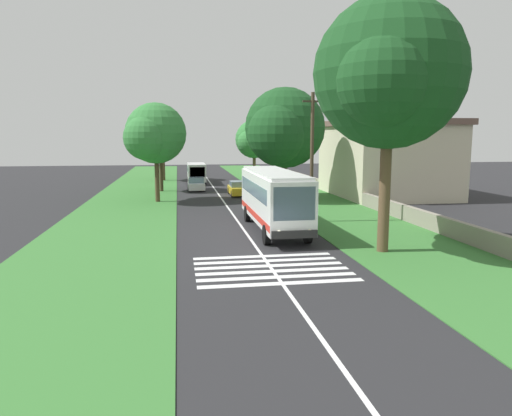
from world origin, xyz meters
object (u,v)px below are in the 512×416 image
at_px(roadside_tree_right_0, 385,77).
at_px(roadside_building, 386,158).
at_px(roadside_tree_left_2, 159,136).
at_px(roadside_tree_right_2, 282,130).
at_px(roadside_tree_left_1, 161,136).
at_px(coach_bus, 273,196).
at_px(trailing_car_1, 196,184).
at_px(trailing_car_0, 238,189).
at_px(roadside_tree_right_1, 253,140).
at_px(utility_pole, 312,156).
at_px(roadside_tree_left_0, 154,135).
at_px(trailing_minibus_0, 196,171).

height_order(roadside_tree_right_0, roadside_building, roadside_tree_right_0).
bearing_deg(roadside_tree_left_2, roadside_tree_right_2, -127.45).
bearing_deg(roadside_tree_right_2, roadside_tree_left_1, 27.98).
height_order(coach_bus, trailing_car_1, coach_bus).
height_order(trailing_car_0, roadside_tree_right_1, roadside_tree_right_1).
distance_m(trailing_car_1, roadside_tree_left_2, 6.43).
bearing_deg(utility_pole, trailing_car_1, 18.44).
bearing_deg(roadside_tree_left_1, roadside_tree_left_0, -179.85).
bearing_deg(roadside_tree_left_1, roadside_tree_right_2, -152.02).
relative_size(trailing_car_0, roadside_tree_left_0, 0.49).
distance_m(roadside_tree_right_1, roadside_tree_right_2, 21.18).
relative_size(trailing_car_1, roadside_tree_left_1, 0.51).
bearing_deg(utility_pole, roadside_tree_right_1, -2.01).
distance_m(roadside_tree_left_2, roadside_tree_right_0, 32.07).
relative_size(roadside_tree_left_1, roadside_tree_right_0, 0.67).
bearing_deg(trailing_minibus_0, utility_pole, -166.72).
bearing_deg(roadside_tree_left_2, trailing_car_0, -121.98).
bearing_deg(trailing_car_1, trailing_minibus_0, -2.49).
distance_m(trailing_car_0, utility_pole, 16.69).
relative_size(roadside_tree_left_1, utility_pole, 0.96).
bearing_deg(roadside_tree_left_1, coach_bus, -167.77).
xyz_separation_m(coach_bus, roadside_tree_left_0, (14.71, 7.85, 3.80)).
bearing_deg(roadside_tree_left_1, trailing_car_0, -156.01).
xyz_separation_m(utility_pole, roadside_building, (13.48, -11.38, -0.82)).
height_order(roadside_tree_left_0, roadside_tree_right_2, roadside_tree_right_2).
distance_m(roadside_tree_right_1, utility_pole, 33.27).
distance_m(trailing_minibus_0, roadside_tree_right_1, 9.97).
xyz_separation_m(roadside_tree_left_1, roadside_tree_right_0, (-42.78, -12.16, 2.81)).
distance_m(roadside_tree_left_0, roadside_building, 22.52).
xyz_separation_m(trailing_car_1, roadside_tree_left_2, (-0.27, 3.78, 5.19)).
bearing_deg(trailing_car_0, roadside_tree_left_0, 115.22).
distance_m(trailing_car_0, roadside_tree_left_0, 10.26).
distance_m(trailing_car_1, roadside_tree_right_0, 32.02).
xyz_separation_m(roadside_tree_left_1, utility_pole, (-33.97, -11.04, -1.34)).
bearing_deg(roadside_tree_right_1, coach_bus, 173.13).
bearing_deg(roadside_tree_right_1, roadside_tree_right_0, 179.93).
relative_size(coach_bus, trailing_minibus_0, 1.86).
relative_size(roadside_tree_right_1, utility_pole, 0.92).
xyz_separation_m(roadside_tree_right_0, roadside_tree_right_1, (42.06, -0.05, -3.36)).
height_order(trailing_minibus_0, roadside_tree_left_0, roadside_tree_left_0).
bearing_deg(utility_pole, roadside_building, -40.18).
height_order(trailing_car_0, trailing_car_1, same).
bearing_deg(trailing_car_0, roadside_tree_right_2, -136.98).
height_order(trailing_minibus_0, roadside_tree_left_2, roadside_tree_left_2).
height_order(trailing_car_0, roadside_tree_right_2, roadside_tree_right_2).
relative_size(roadside_tree_left_2, roadside_building, 0.62).
xyz_separation_m(roadside_tree_right_0, roadside_tree_right_2, (20.91, 0.54, -2.28)).
xyz_separation_m(roadside_tree_left_1, roadside_tree_right_2, (-21.87, -11.62, 0.53)).
relative_size(trailing_car_0, roadside_tree_right_2, 0.42).
bearing_deg(roadside_tree_right_2, roadside_building, -82.67).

